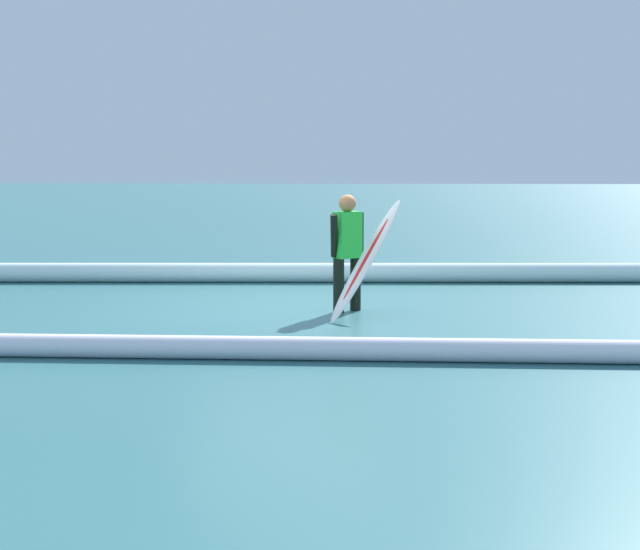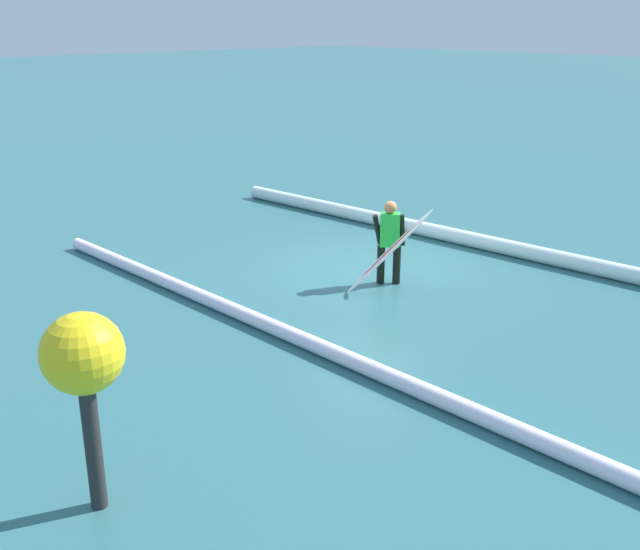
{
  "view_description": "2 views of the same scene",
  "coord_description": "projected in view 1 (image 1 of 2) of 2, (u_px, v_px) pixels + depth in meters",
  "views": [
    {
      "loc": [
        -1.22,
        11.79,
        1.86
      ],
      "look_at": [
        -0.6,
        1.66,
        0.63
      ],
      "focal_mm": 50.86,
      "sensor_mm": 36.0,
      "label": 1
    },
    {
      "loc": [
        -8.99,
        9.88,
        4.48
      ],
      "look_at": [
        -1.18,
        2.31,
        0.71
      ],
      "focal_mm": 41.77,
      "sensor_mm": 36.0,
      "label": 2
    }
  ],
  "objects": [
    {
      "name": "ground_plane",
      "position": [
        283.0,
        307.0,
        11.98
      ],
      "size": [
        167.32,
        167.32,
        0.0
      ],
      "primitive_type": "plane",
      "color": "#31686D"
    },
    {
      "name": "surfer",
      "position": [
        347.0,
        247.0,
        11.52
      ],
      "size": [
        0.41,
        0.48,
        1.5
      ],
      "rotation": [
        0.0,
        0.0,
        0.72
      ],
      "color": "black",
      "rests_on": "ground_plane"
    },
    {
      "name": "surfboard",
      "position": [
        367.0,
        259.0,
        11.24
      ],
      "size": [
        1.02,
        1.37,
        1.45
      ],
      "color": "white",
      "rests_on": "ground_plane"
    },
    {
      "name": "wave_crest_foreground",
      "position": [
        388.0,
        273.0,
        14.51
      ],
      "size": [
        14.79,
        1.16,
        0.31
      ],
      "primitive_type": "cylinder",
      "rotation": [
        0.0,
        1.57,
        0.06
      ],
      "color": "white",
      "rests_on": "ground_plane"
    },
    {
      "name": "wave_crest_midground",
      "position": [
        543.0,
        351.0,
        8.57
      ],
      "size": [
        15.49,
        0.33,
        0.23
      ],
      "primitive_type": "cylinder",
      "rotation": [
        0.0,
        1.57,
        0.01
      ],
      "color": "white",
      "rests_on": "ground_plane"
    }
  ]
}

